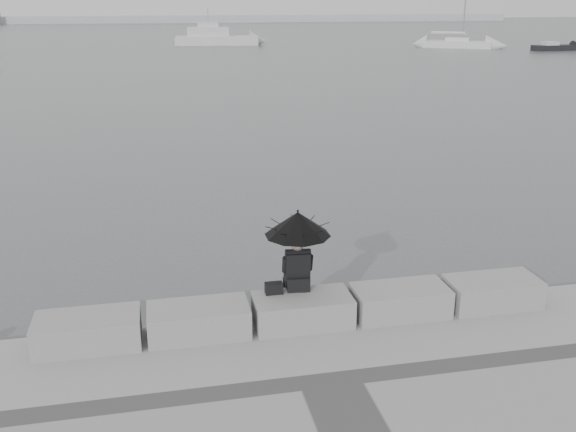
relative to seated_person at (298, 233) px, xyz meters
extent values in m
plane|color=#4B4D50|center=(0.01, 0.13, -1.99)|extent=(360.00, 360.00, 0.00)
cube|color=gray|center=(-3.39, -0.32, -1.24)|extent=(1.60, 0.80, 0.50)
cube|color=gray|center=(-1.69, -0.32, -1.24)|extent=(1.60, 0.80, 0.50)
cube|color=gray|center=(0.01, -0.32, -1.24)|extent=(1.60, 0.80, 0.50)
cube|color=gray|center=(1.71, -0.32, -1.24)|extent=(1.60, 0.80, 0.50)
cube|color=gray|center=(3.41, -0.32, -1.24)|extent=(1.60, 0.80, 0.50)
sphere|color=#726056|center=(0.00, 0.02, -0.21)|extent=(0.21, 0.21, 0.21)
cylinder|color=black|center=(0.00, 0.01, -0.14)|extent=(0.02, 0.02, 1.00)
cone|color=black|center=(0.00, 0.01, 0.17)|extent=(1.09, 1.09, 0.40)
sphere|color=black|center=(0.00, 0.01, 0.38)|extent=(0.04, 0.04, 0.04)
cube|color=black|center=(-0.42, -0.10, -0.89)|extent=(0.29, 0.16, 0.18)
cube|color=#AEB1B4|center=(0.01, 155.13, -1.19)|extent=(180.00, 6.00, 1.60)
cube|color=silver|center=(33.85, 63.55, -1.64)|extent=(7.93, 6.37, 0.90)
cube|color=silver|center=(33.85, 63.55, -1.04)|extent=(3.20, 2.86, 0.50)
cylinder|color=gray|center=(33.85, 63.55, -0.39)|extent=(3.77, 2.54, 0.10)
cube|color=silver|center=(6.26, 74.20, -1.49)|extent=(10.59, 4.16, 1.20)
cube|color=silver|center=(6.26, 74.20, -0.39)|extent=(5.40, 2.87, 1.20)
cube|color=silver|center=(6.26, 74.20, 0.51)|extent=(2.77, 1.93, 0.60)
cylinder|color=gray|center=(6.26, 74.20, 1.61)|extent=(0.08, 0.08, 1.60)
cube|color=black|center=(42.97, 57.52, -1.74)|extent=(5.56, 1.83, 0.70)
cube|color=silver|center=(42.97, 57.52, -1.24)|extent=(1.70, 1.27, 0.50)
camera|label=1|loc=(-2.17, -9.54, 3.63)|focal=40.00mm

